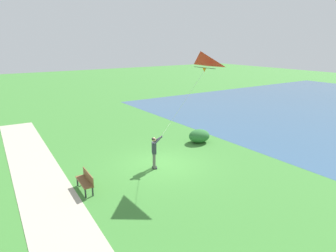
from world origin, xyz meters
TOP-DOWN VIEW (x-y plane):
  - ground_plane at (0.00, 0.00)m, footprint 120.00×120.00m
  - walkway_path at (6.24, 2.00)m, footprint 4.19×32.08m
  - person_kite_flyer at (0.54, 0.16)m, footprint 0.63×0.51m
  - flying_kite at (-1.54, 1.29)m, footprint 2.13×1.85m
  - park_bench_near_walkway at (4.48, 0.60)m, footprint 0.52×1.52m
  - lakeside_shrub at (-4.29, -1.92)m, footprint 1.49×1.23m

SIDE VIEW (x-z plane):
  - ground_plane at x=0.00m, z-range 0.00..0.00m
  - walkway_path at x=6.24m, z-range 0.00..0.02m
  - lakeside_shrub at x=-4.29m, z-range 0.00..0.89m
  - park_bench_near_walkway at x=4.48m, z-range 0.07..0.95m
  - person_kite_flyer at x=0.54m, z-range 0.13..1.96m
  - flying_kite at x=-1.54m, z-range 3.46..7.80m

